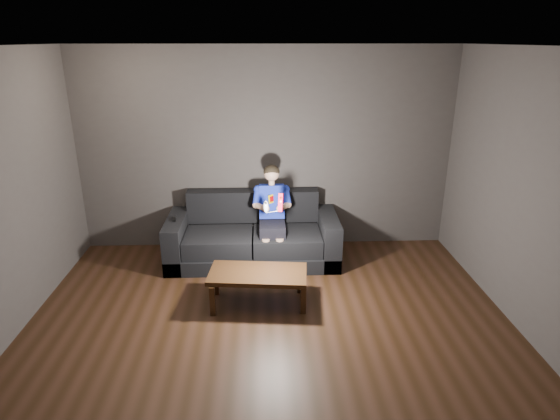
{
  "coord_description": "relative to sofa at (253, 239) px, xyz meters",
  "views": [
    {
      "loc": [
        -0.06,
        -3.64,
        2.76
      ],
      "look_at": [
        0.15,
        1.55,
        0.85
      ],
      "focal_mm": 30.0,
      "sensor_mm": 36.0,
      "label": 1
    }
  ],
  "objects": [
    {
      "name": "child",
      "position": [
        0.25,
        -0.05,
        0.46
      ],
      "size": [
        0.48,
        0.59,
        1.19
      ],
      "color": "black",
      "rests_on": "sofa"
    },
    {
      "name": "nunchuk_white",
      "position": [
        0.17,
        -0.51,
        0.64
      ],
      "size": [
        0.06,
        0.09,
        0.15
      ],
      "color": "silver",
      "rests_on": "child"
    },
    {
      "name": "floor",
      "position": [
        0.19,
        -2.0,
        -0.28
      ],
      "size": [
        5.0,
        5.0,
        0.0
      ],
      "primitive_type": "plane",
      "color": "black",
      "rests_on": "ground"
    },
    {
      "name": "wii_remote_red",
      "position": [
        0.34,
        -0.51,
        0.69
      ],
      "size": [
        0.07,
        0.09,
        0.22
      ],
      "color": "red",
      "rests_on": "child"
    },
    {
      "name": "coffee_table",
      "position": [
        0.07,
        -1.12,
        0.05
      ],
      "size": [
        1.1,
        0.63,
        0.38
      ],
      "color": "black",
      "rests_on": "floor"
    },
    {
      "name": "sofa",
      "position": [
        0.0,
        0.0,
        0.0
      ],
      "size": [
        2.2,
        0.95,
        0.85
      ],
      "color": "black",
      "rests_on": "floor"
    },
    {
      "name": "back_wall",
      "position": [
        0.19,
        0.5,
        1.07
      ],
      "size": [
        5.0,
        0.04,
        2.7
      ],
      "primitive_type": "cube",
      "color": "#3C3635",
      "rests_on": "ground"
    },
    {
      "name": "wii_remote_black",
      "position": [
        -0.99,
        -0.08,
        0.33
      ],
      "size": [
        0.05,
        0.14,
        0.03
      ],
      "color": "black",
      "rests_on": "sofa"
    },
    {
      "name": "ceiling",
      "position": [
        0.19,
        -2.0,
        2.42
      ],
      "size": [
        5.0,
        5.0,
        0.02
      ],
      "primitive_type": "cube",
      "color": "silver",
      "rests_on": "back_wall"
    }
  ]
}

